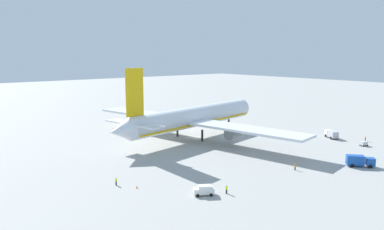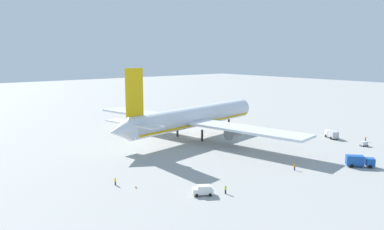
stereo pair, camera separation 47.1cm
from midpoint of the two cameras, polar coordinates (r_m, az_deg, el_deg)
ground_plane at (r=125.15m, az=0.35°, el=-3.42°), size 600.00×600.00×0.00m
airliner at (r=122.92m, az=-0.02°, el=-0.40°), size 67.70×81.75×23.69m
service_truck_1 at (r=101.53m, az=23.97°, el=-6.36°), size 5.89×6.30×2.79m
service_truck_2 at (r=132.07m, az=20.35°, el=-2.71°), size 4.61×5.79×2.50m
service_van at (r=75.09m, az=1.65°, el=-11.33°), size 4.38×3.70×1.97m
baggage_cart_0 at (r=124.76m, az=24.57°, el=-3.96°), size 2.90×2.12×1.39m
ground_worker_0 at (r=138.83m, az=20.14°, el=-2.35°), size 0.53×0.53×1.79m
ground_worker_1 at (r=76.11m, az=5.09°, el=-11.19°), size 0.42×0.42×1.73m
ground_worker_3 at (r=82.03m, az=-11.63°, el=-9.86°), size 0.51×0.51×1.64m
ground_worker_4 at (r=93.57m, az=15.27°, el=-7.59°), size 0.54×0.54×1.67m
ground_worker_5 at (r=131.28m, az=24.76°, el=-3.31°), size 0.45×0.45×1.66m
traffic_cone_0 at (r=157.54m, az=-10.66°, el=-0.86°), size 0.36×0.36×0.55m
traffic_cone_1 at (r=79.76m, az=-8.56°, el=-10.75°), size 0.36×0.36×0.55m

